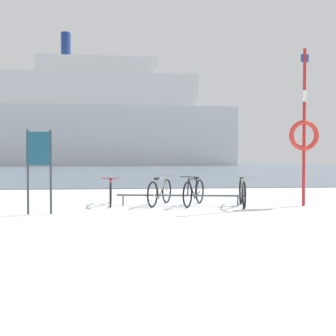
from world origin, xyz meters
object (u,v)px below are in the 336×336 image
(bicycle_2, at_px, (194,192))
(ferry_ship, at_px, (104,122))
(bicycle_0, at_px, (111,192))
(bicycle_3, at_px, (242,193))
(info_sign, at_px, (39,157))
(bicycle_1, at_px, (160,192))
(rescue_post, at_px, (304,132))

(bicycle_2, relative_size, ferry_ship, 0.03)
(bicycle_0, relative_size, bicycle_3, 1.01)
(info_sign, bearing_deg, ferry_ship, 93.44)
(bicycle_2, bearing_deg, ferry_ship, 96.99)
(info_sign, distance_m, ferry_ship, 62.36)
(bicycle_3, distance_m, ferry_ship, 62.03)
(bicycle_1, bearing_deg, info_sign, -153.51)
(bicycle_1, distance_m, ferry_ship, 61.32)
(bicycle_1, xyz_separation_m, bicycle_2, (0.90, -0.17, -0.00))
(bicycle_2, distance_m, info_sign, 4.03)
(bicycle_0, bearing_deg, bicycle_1, -7.87)
(bicycle_2, height_order, rescue_post, rescue_post)
(bicycle_0, relative_size, bicycle_2, 1.07)
(bicycle_0, bearing_deg, ferry_ship, 94.94)
(bicycle_3, distance_m, rescue_post, 2.31)
(bicycle_3, bearing_deg, bicycle_2, 167.03)
(bicycle_0, distance_m, bicycle_2, 2.26)
(bicycle_1, height_order, rescue_post, rescue_post)
(bicycle_1, xyz_separation_m, info_sign, (-2.82, -1.41, 0.93))
(ferry_ship, bearing_deg, info_sign, -86.56)
(bicycle_0, height_order, ferry_ship, ferry_ship)
(bicycle_0, relative_size, bicycle_1, 1.04)
(rescue_post, bearing_deg, bicycle_3, 179.87)
(bicycle_3, bearing_deg, bicycle_1, 167.98)
(bicycle_2, bearing_deg, info_sign, -161.61)
(bicycle_3, bearing_deg, bicycle_0, 169.56)
(bicycle_1, distance_m, bicycle_2, 0.91)
(bicycle_1, relative_size, bicycle_2, 1.03)
(rescue_post, relative_size, ferry_ship, 0.09)
(bicycle_3, xyz_separation_m, info_sign, (-4.96, -0.95, 0.93))
(bicycle_1, xyz_separation_m, rescue_post, (3.80, -0.46, 1.60))
(bicycle_2, bearing_deg, bicycle_1, 169.30)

